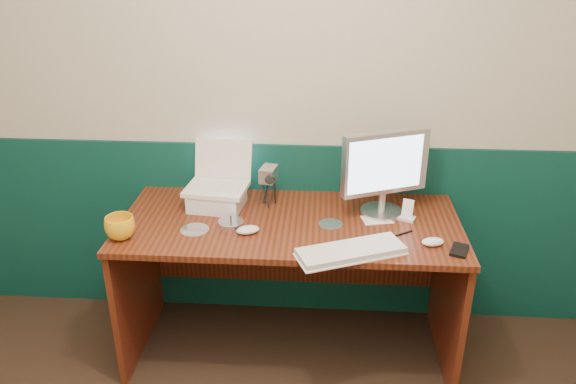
# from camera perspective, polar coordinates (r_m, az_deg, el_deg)

# --- Properties ---
(back_wall) EXTENTS (3.50, 0.04, 2.50)m
(back_wall) POSITION_cam_1_polar(r_m,az_deg,el_deg) (2.82, -1.52, 9.69)
(back_wall) COLOR #BAB39D
(back_wall) RESTS_ON ground
(wainscot) EXTENTS (3.48, 0.02, 1.00)m
(wainscot) POSITION_cam_1_polar(r_m,az_deg,el_deg) (3.09, -1.39, -3.94)
(wainscot) COLOR #07322E
(wainscot) RESTS_ON ground
(desk) EXTENTS (1.60, 0.70, 0.75)m
(desk) POSITION_cam_1_polar(r_m,az_deg,el_deg) (2.84, 0.21, -9.69)
(desk) COLOR #381C0A
(desk) RESTS_ON ground
(laptop_riser) EXTENTS (0.28, 0.24, 0.09)m
(laptop_riser) POSITION_cam_1_polar(r_m,az_deg,el_deg) (2.79, -7.22, -0.68)
(laptop_riser) COLOR white
(laptop_riser) RESTS_ON desk
(laptop) EXTENTS (0.31, 0.26, 0.24)m
(laptop) POSITION_cam_1_polar(r_m,az_deg,el_deg) (2.72, -7.41, 2.46)
(laptop) COLOR white
(laptop) RESTS_ON laptop_riser
(monitor) EXTENTS (0.44, 0.27, 0.42)m
(monitor) POSITION_cam_1_polar(r_m,az_deg,el_deg) (2.67, 9.74, 1.92)
(monitor) COLOR silver
(monitor) RESTS_ON desk
(keyboard) EXTENTS (0.48, 0.31, 0.03)m
(keyboard) POSITION_cam_1_polar(r_m,az_deg,el_deg) (2.39, 6.40, -6.07)
(keyboard) COLOR white
(keyboard) RESTS_ON desk
(mouse_right) EXTENTS (0.11, 0.08, 0.03)m
(mouse_right) POSITION_cam_1_polar(r_m,az_deg,el_deg) (2.52, 14.50, -4.92)
(mouse_right) COLOR white
(mouse_right) RESTS_ON desk
(mouse_left) EXTENTS (0.12, 0.10, 0.04)m
(mouse_left) POSITION_cam_1_polar(r_m,az_deg,el_deg) (2.54, -4.10, -3.86)
(mouse_left) COLOR silver
(mouse_left) RESTS_ON desk
(mug) EXTENTS (0.15, 0.15, 0.10)m
(mug) POSITION_cam_1_polar(r_m,az_deg,el_deg) (2.59, -16.69, -3.47)
(mug) COLOR gold
(mug) RESTS_ON desk
(camcorder) EXTENTS (0.10, 0.13, 0.18)m
(camcorder) POSITION_cam_1_polar(r_m,az_deg,el_deg) (2.77, -1.96, 0.37)
(camcorder) COLOR silver
(camcorder) RESTS_ON desk
(cd_spindle) EXTENTS (0.12, 0.12, 0.02)m
(cd_spindle) POSITION_cam_1_polar(r_m,az_deg,el_deg) (2.61, -5.81, -3.19)
(cd_spindle) COLOR #B6BBC7
(cd_spindle) RESTS_ON desk
(cd_loose_a) EXTENTS (0.13, 0.13, 0.00)m
(cd_loose_a) POSITION_cam_1_polar(r_m,az_deg,el_deg) (2.61, -9.46, -3.79)
(cd_loose_a) COLOR silver
(cd_loose_a) RESTS_ON desk
(cd_loose_b) EXTENTS (0.11, 0.11, 0.00)m
(cd_loose_b) POSITION_cam_1_polar(r_m,az_deg,el_deg) (2.63, 4.35, -3.24)
(cd_loose_b) COLOR silver
(cd_loose_b) RESTS_ON desk
(pen) EXTENTS (0.11, 0.08, 0.01)m
(pen) POSITION_cam_1_polar(r_m,az_deg,el_deg) (2.58, 11.36, -4.23)
(pen) COLOR black
(pen) RESTS_ON desk
(papers) EXTENTS (0.16, 0.12, 0.00)m
(papers) POSITION_cam_1_polar(r_m,az_deg,el_deg) (2.69, 9.04, -2.79)
(papers) COLOR silver
(papers) RESTS_ON desk
(dock) EXTENTS (0.09, 0.08, 0.01)m
(dock) POSITION_cam_1_polar(r_m,az_deg,el_deg) (2.72, 11.98, -2.62)
(dock) COLOR silver
(dock) RESTS_ON desk
(music_player) EXTENTS (0.06, 0.04, 0.09)m
(music_player) POSITION_cam_1_polar(r_m,az_deg,el_deg) (2.70, 12.08, -1.66)
(music_player) COLOR white
(music_player) RESTS_ON dock
(pda) EXTENTS (0.10, 0.13, 0.01)m
(pda) POSITION_cam_1_polar(r_m,az_deg,el_deg) (2.51, 17.00, -5.67)
(pda) COLOR black
(pda) RESTS_ON desk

